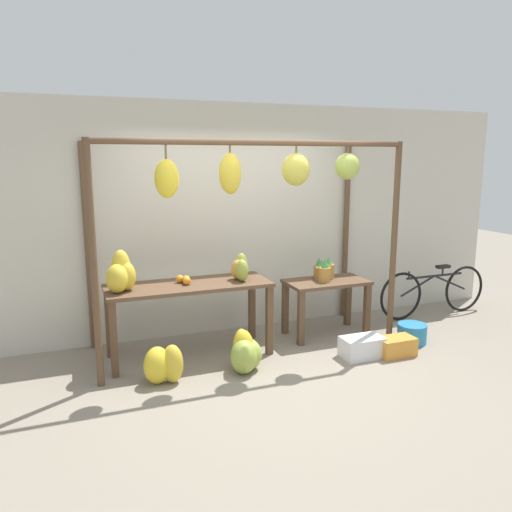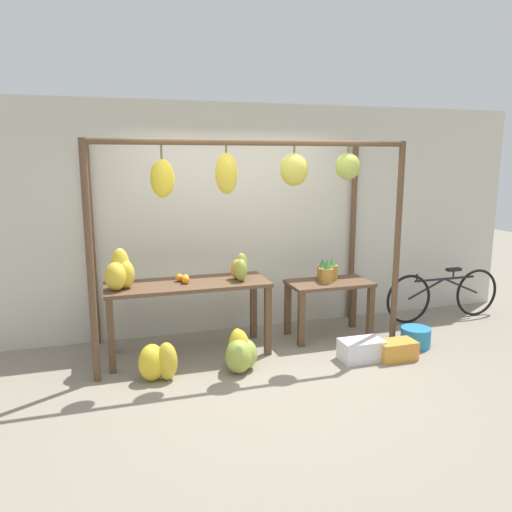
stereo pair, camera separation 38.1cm
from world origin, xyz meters
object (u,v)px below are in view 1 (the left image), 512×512
(pineapple_cluster, at_px, (324,270))
(fruit_crate_white, at_px, (362,347))
(banana_pile_on_table, at_px, (121,275))
(banana_pile_ground_right, at_px, (245,353))
(fruit_crate_purple, at_px, (396,346))
(orange_pile, at_px, (185,280))
(banana_pile_ground_left, at_px, (163,365))
(papaya_pile, at_px, (240,269))
(parked_bicycle, at_px, (434,291))
(blue_bucket, at_px, (412,333))

(pineapple_cluster, height_order, fruit_crate_white, pineapple_cluster)
(banana_pile_on_table, height_order, banana_pile_ground_right, banana_pile_on_table)
(banana_pile_on_table, relative_size, fruit_crate_white, 0.91)
(pineapple_cluster, relative_size, fruit_crate_white, 0.82)
(banana_pile_ground_right, bearing_deg, pineapple_cluster, 28.64)
(pineapple_cluster, bearing_deg, banana_pile_on_table, -176.20)
(banana_pile_ground_right, height_order, fruit_crate_purple, banana_pile_ground_right)
(orange_pile, distance_m, fruit_crate_white, 2.07)
(pineapple_cluster, bearing_deg, banana_pile_ground_right, -151.36)
(banana_pile_on_table, bearing_deg, pineapple_cluster, 3.80)
(banana_pile_on_table, height_order, banana_pile_ground_left, banana_pile_on_table)
(papaya_pile, bearing_deg, banana_pile_ground_right, -105.54)
(banana_pile_on_table, bearing_deg, banana_pile_ground_left, -61.11)
(parked_bicycle, bearing_deg, banana_pile_ground_right, -165.65)
(banana_pile_on_table, height_order, papaya_pile, banana_pile_on_table)
(blue_bucket, height_order, papaya_pile, papaya_pile)
(banana_pile_ground_left, height_order, papaya_pile, papaya_pile)
(banana_pile_on_table, distance_m, fruit_crate_white, 2.69)
(banana_pile_on_table, height_order, blue_bucket, banana_pile_on_table)
(orange_pile, xyz_separation_m, banana_pile_ground_left, (-0.37, -0.62, -0.67))
(pineapple_cluster, xyz_separation_m, fruit_crate_purple, (0.41, -0.93, -0.70))
(orange_pile, relative_size, banana_pile_ground_left, 0.46)
(fruit_crate_white, distance_m, blue_bucket, 0.81)
(orange_pile, xyz_separation_m, fruit_crate_purple, (2.16, -0.85, -0.76))
(parked_bicycle, distance_m, fruit_crate_purple, 1.71)
(banana_pile_ground_left, relative_size, parked_bicycle, 0.27)
(papaya_pile, distance_m, fruit_crate_purple, 1.92)
(banana_pile_ground_right, height_order, fruit_crate_white, banana_pile_ground_right)
(banana_pile_ground_left, bearing_deg, pineapple_cluster, 18.18)
(parked_bicycle, distance_m, papaya_pile, 2.97)
(orange_pile, bearing_deg, fruit_crate_purple, -21.55)
(parked_bicycle, bearing_deg, banana_pile_on_table, -176.72)
(banana_pile_on_table, height_order, fruit_crate_white, banana_pile_on_table)
(blue_bucket, relative_size, fruit_crate_purple, 0.82)
(orange_pile, height_order, blue_bucket, orange_pile)
(pineapple_cluster, bearing_deg, orange_pile, -177.47)
(orange_pile, distance_m, parked_bicycle, 3.56)
(banana_pile_ground_left, xyz_separation_m, papaya_pile, (0.99, 0.56, 0.75))
(banana_pile_on_table, distance_m, fruit_crate_purple, 3.06)
(banana_pile_ground_left, distance_m, banana_pile_ground_right, 0.84)
(orange_pile, relative_size, fruit_crate_purple, 0.52)
(pineapple_cluster, relative_size, blue_bucket, 1.12)
(banana_pile_ground_right, xyz_separation_m, blue_bucket, (2.11, 0.03, -0.07))
(banana_pile_ground_left, distance_m, fruit_crate_purple, 2.54)
(orange_pile, distance_m, papaya_pile, 0.63)
(fruit_crate_white, height_order, parked_bicycle, parked_bicycle)
(banana_pile_on_table, xyz_separation_m, banana_pile_ground_right, (1.13, -0.54, -0.80))
(banana_pile_ground_left, distance_m, blue_bucket, 2.95)
(blue_bucket, bearing_deg, fruit_crate_white, -168.07)
(banana_pile_ground_left, relative_size, blue_bucket, 1.38)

